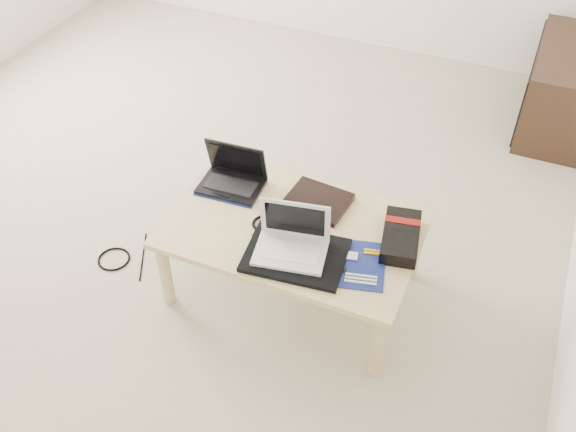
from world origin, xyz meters
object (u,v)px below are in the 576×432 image
at_px(coffee_table, 293,235).
at_px(netbook, 233,177).
at_px(media_cabinet, 562,87).
at_px(white_laptop, 292,241).
at_px(gpu_box, 401,237).

relative_size(coffee_table, netbook, 3.64).
xyz_separation_m(media_cabinet, netbook, (-1.35, -1.79, 0.19)).
height_order(media_cabinet, white_laptop, white_laptop).
distance_m(coffee_table, media_cabinet, 2.18).
xyz_separation_m(media_cabinet, white_laptop, (-0.93, -2.08, 0.21)).
distance_m(media_cabinet, netbook, 2.25).
relative_size(media_cabinet, white_laptop, 2.74).
xyz_separation_m(coffee_table, media_cabinet, (0.98, 1.94, -0.10)).
xyz_separation_m(media_cabinet, gpu_box, (-0.52, -1.85, 0.18)).
xyz_separation_m(netbook, gpu_box, (0.83, -0.06, -0.01)).
bearing_deg(white_laptop, gpu_box, 30.25).
relative_size(white_laptop, gpu_box, 1.01).
distance_m(netbook, white_laptop, 0.52).
bearing_deg(netbook, white_laptop, -34.99).
height_order(coffee_table, netbook, netbook).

